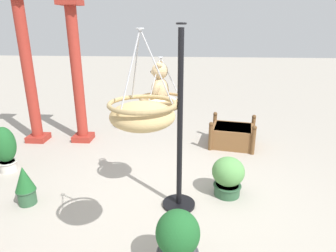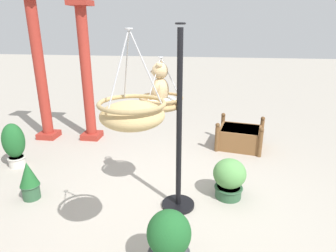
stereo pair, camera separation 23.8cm
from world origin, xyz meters
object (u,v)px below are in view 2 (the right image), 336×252
(greenhouse_pillar_left, at_px, (87,77))
(teddy_bear, at_px, (159,85))
(hanging_basket_left_high, at_px, (132,114))
(potted_plant_tall_leafy, at_px, (229,178))
(potted_plant_bushy_green, at_px, (169,242))
(display_pole_central, at_px, (179,157))
(wooden_planter_box, at_px, (240,136))
(hanging_basket_with_teddy, at_px, (161,102))
(greenhouse_pillar_right, at_px, (40,72))
(potted_plant_fern_front, at_px, (133,122))
(potted_plant_trailing_ivy, at_px, (29,180))
(potted_plant_flowering_red, at_px, (14,144))

(greenhouse_pillar_left, bearing_deg, teddy_bear, -138.26)
(hanging_basket_left_high, distance_m, potted_plant_tall_leafy, 2.22)
(greenhouse_pillar_left, height_order, potted_plant_bushy_green, greenhouse_pillar_left)
(display_pole_central, relative_size, hanging_basket_left_high, 2.96)
(teddy_bear, bearing_deg, potted_plant_bushy_green, -166.30)
(teddy_bear, bearing_deg, wooden_planter_box, -31.42)
(greenhouse_pillar_left, bearing_deg, hanging_basket_with_teddy, -137.89)
(greenhouse_pillar_right, bearing_deg, greenhouse_pillar_left, -83.99)
(teddy_bear, bearing_deg, greenhouse_pillar_left, 41.74)
(potted_plant_bushy_green, bearing_deg, greenhouse_pillar_right, 43.77)
(teddy_bear, bearing_deg, potted_plant_fern_front, 21.75)
(hanging_basket_with_teddy, bearing_deg, display_pole_central, -120.96)
(hanging_basket_left_high, relative_size, potted_plant_bushy_green, 1.17)
(display_pole_central, xyz_separation_m, hanging_basket_left_high, (-1.17, 0.26, 0.92))
(potted_plant_trailing_ivy, bearing_deg, potted_plant_bushy_green, -115.38)
(teddy_bear, relative_size, wooden_planter_box, 0.51)
(display_pole_central, distance_m, greenhouse_pillar_right, 3.84)
(display_pole_central, distance_m, potted_plant_trailing_ivy, 2.13)
(potted_plant_fern_front, bearing_deg, hanging_basket_with_teddy, -157.85)
(wooden_planter_box, bearing_deg, greenhouse_pillar_left, 89.34)
(potted_plant_tall_leafy, distance_m, potted_plant_bushy_green, 1.59)
(teddy_bear, relative_size, potted_plant_bushy_green, 0.76)
(potted_plant_tall_leafy, bearing_deg, wooden_planter_box, -9.22)
(potted_plant_trailing_ivy, bearing_deg, greenhouse_pillar_left, 1.76)
(greenhouse_pillar_left, distance_m, potted_plant_tall_leafy, 3.58)
(wooden_planter_box, height_order, potted_plant_bushy_green, potted_plant_bushy_green)
(greenhouse_pillar_left, bearing_deg, wooden_planter_box, -90.66)
(greenhouse_pillar_left, bearing_deg, display_pole_central, -136.33)
(wooden_planter_box, relative_size, potted_plant_flowering_red, 1.29)
(potted_plant_flowering_red, bearing_deg, potted_plant_bushy_green, -122.76)
(greenhouse_pillar_left, height_order, potted_plant_flowering_red, greenhouse_pillar_left)
(greenhouse_pillar_left, distance_m, potted_plant_bushy_green, 4.14)
(greenhouse_pillar_right, xyz_separation_m, potted_plant_flowering_red, (-1.38, -0.19, -1.01))
(display_pole_central, height_order, potted_plant_trailing_ivy, display_pole_central)
(greenhouse_pillar_right, bearing_deg, teddy_bear, -125.31)
(hanging_basket_left_high, xyz_separation_m, potted_plant_fern_front, (4.30, 1.20, -1.52))
(potted_plant_flowering_red, bearing_deg, greenhouse_pillar_right, 8.00)
(display_pole_central, height_order, wooden_planter_box, display_pole_central)
(display_pole_central, height_order, hanging_basket_left_high, display_pole_central)
(display_pole_central, bearing_deg, hanging_basket_with_teddy, 59.04)
(teddy_bear, distance_m, wooden_planter_box, 2.80)
(wooden_planter_box, distance_m, potted_plant_fern_front, 2.62)
(display_pole_central, bearing_deg, greenhouse_pillar_left, 43.67)
(wooden_planter_box, relative_size, potted_plant_trailing_ivy, 1.79)
(hanging_basket_with_teddy, xyz_separation_m, potted_plant_fern_front, (2.98, 1.21, -1.29))
(greenhouse_pillar_left, xyz_separation_m, potted_plant_trailing_ivy, (-2.37, -0.07, -1.06))
(hanging_basket_left_high, distance_m, potted_plant_bushy_green, 1.33)
(hanging_basket_left_high, height_order, potted_plant_bushy_green, hanging_basket_left_high)
(greenhouse_pillar_right, distance_m, potted_plant_tall_leafy, 4.35)
(teddy_bear, relative_size, greenhouse_pillar_right, 0.18)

